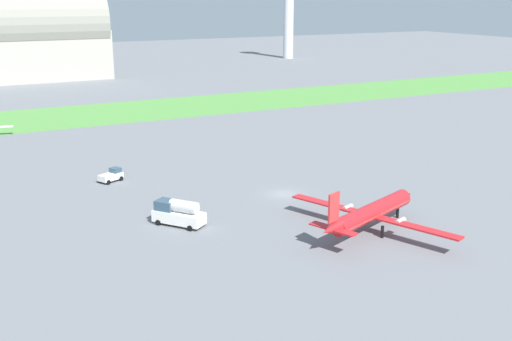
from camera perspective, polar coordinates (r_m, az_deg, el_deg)
name	(u,v)px	position (r m, az deg, el deg)	size (l,w,h in m)	color
ground_plane	(284,194)	(88.94, 2.55, -2.17)	(600.00, 600.00, 0.00)	slate
grass_taxiway_strip	(131,111)	(155.33, -11.37, 5.34)	(360.00, 28.00, 0.08)	#549342
airplane_foreground_turboprop	(371,212)	(75.43, 10.43, -3.78)	(18.74, 21.64, 6.77)	red
pushback_tug_midfield	(111,176)	(97.14, -13.04, -0.45)	(4.02, 3.26, 1.95)	white
fuel_truck_by_runway	(178,213)	(77.34, -7.11, -3.84)	(5.81, 6.65, 3.29)	white
hangar_distant	(18,36)	(220.78, -20.91, 11.39)	(55.84, 24.22, 30.32)	#B2AD9E
control_tower	(289,5)	(280.75, 3.00, 14.82)	(8.00, 8.00, 38.74)	silver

